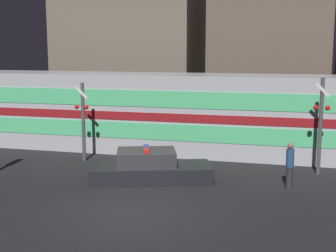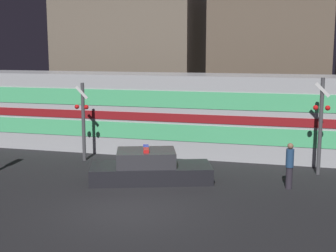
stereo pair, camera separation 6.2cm
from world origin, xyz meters
name	(u,v)px [view 2 (the right image)]	position (x,y,z in m)	size (l,w,h in m)	color
ground_plane	(130,211)	(0.00, 0.00, 0.00)	(120.00, 120.00, 0.00)	black
train	(181,113)	(-0.36, 8.35, 1.84)	(20.92, 2.85, 3.69)	#B7BABF
police_car	(150,169)	(-0.38, 3.26, 0.47)	(4.76, 3.03, 1.28)	black
pedestrian	(290,165)	(4.64, 3.57, 0.84)	(0.27, 0.27, 1.63)	#2D2833
crossing_signal_near	(321,123)	(5.73, 5.77, 2.04)	(0.64, 0.31, 3.78)	#4C4C51
crossing_signal_far	(83,119)	(-4.09, 5.55, 1.85)	(0.64, 0.31, 3.41)	#4C4C51
building_left	(133,61)	(-5.48, 16.23, 4.04)	(8.62, 6.30, 8.08)	#726656
building_center	(269,61)	(3.24, 16.38, 4.07)	(6.85, 5.44, 8.15)	brown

